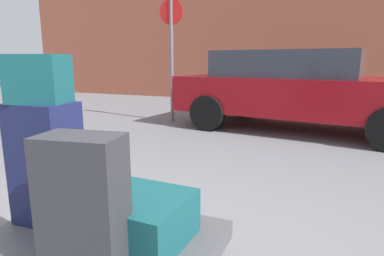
# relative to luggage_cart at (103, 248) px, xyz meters

# --- Properties ---
(luggage_cart) EXTENTS (1.17, 0.85, 0.34)m
(luggage_cart) POSITION_rel_luggage_cart_xyz_m (0.00, 0.00, 0.00)
(luggage_cart) COLOR #4C4C51
(luggage_cart) RESTS_ON ground_plane
(suitcase_navy_front_left) EXTENTS (0.35, 0.27, 0.68)m
(suitcase_navy_front_left) POSITION_rel_luggage_cart_xyz_m (-0.38, 0.03, 0.41)
(suitcase_navy_front_left) COLOR #191E47
(suitcase_navy_front_left) RESTS_ON luggage_cart
(suitcase_teal_stacked_top) EXTENTS (0.62, 0.46, 0.24)m
(suitcase_teal_stacked_top) POSITION_rel_luggage_cart_xyz_m (0.15, 0.05, 0.19)
(suitcase_teal_stacked_top) COLOR #144C51
(suitcase_teal_stacked_top) RESTS_ON luggage_cart
(suitcase_charcoal_rear_right) EXTENTS (0.38, 0.27, 0.61)m
(suitcase_charcoal_rear_right) POSITION_rel_luggage_cart_xyz_m (0.13, -0.25, 0.37)
(suitcase_charcoal_rear_right) COLOR #2D2D33
(suitcase_charcoal_rear_right) RESTS_ON luggage_cart
(duffel_bag_teal_topmost_pile) EXTENTS (0.33, 0.28, 0.25)m
(duffel_bag_teal_topmost_pile) POSITION_rel_luggage_cart_xyz_m (-0.38, 0.03, 0.88)
(duffel_bag_teal_topmost_pile) COLOR #144C51
(duffel_bag_teal_topmost_pile) RESTS_ON suitcase_navy_front_left
(parked_car) EXTENTS (4.48, 2.31, 1.42)m
(parked_car) POSITION_rel_luggage_cart_xyz_m (0.47, 4.89, 0.49)
(parked_car) COLOR maroon
(parked_car) RESTS_ON ground_plane
(no_parking_sign) EXTENTS (0.50, 0.07, 2.44)m
(no_parking_sign) POSITION_rel_luggage_cart_xyz_m (-1.98, 4.76, 1.23)
(no_parking_sign) COLOR slate
(no_parking_sign) RESTS_ON ground_plane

